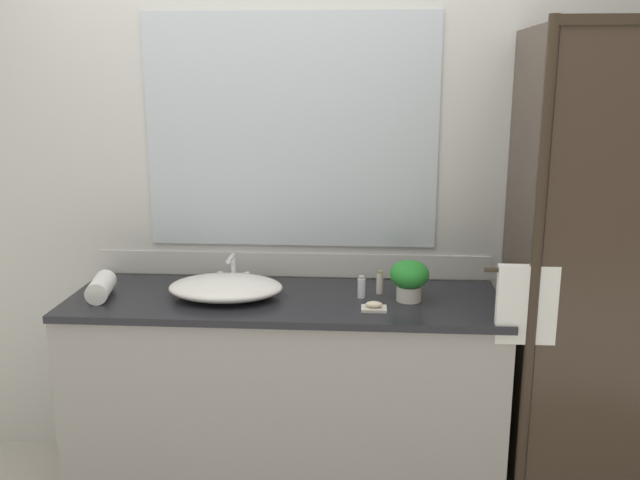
% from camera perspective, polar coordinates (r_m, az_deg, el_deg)
% --- Properties ---
extents(wall_back_with_mirror, '(4.40, 0.06, 2.60)m').
position_cam_1_polar(wall_back_with_mirror, '(3.09, -2.34, 4.34)').
color(wall_back_with_mirror, silver).
rests_on(wall_back_with_mirror, ground_plane).
extents(vanity_cabinet, '(1.80, 0.58, 0.90)m').
position_cam_1_polar(vanity_cabinet, '(3.03, -2.89, -12.88)').
color(vanity_cabinet, '#9E9993').
rests_on(vanity_cabinet, ground_plane).
extents(shower_enclosure, '(1.20, 0.59, 2.00)m').
position_cam_1_polar(shower_enclosure, '(2.78, 23.61, -3.74)').
color(shower_enclosure, '#2D2319').
rests_on(shower_enclosure, ground_plane).
extents(sink_basin, '(0.48, 0.35, 0.08)m').
position_cam_1_polar(sink_basin, '(2.87, -7.89, -3.95)').
color(sink_basin, white).
rests_on(sink_basin, vanity_cabinet).
extents(faucet, '(0.17, 0.13, 0.14)m').
position_cam_1_polar(faucet, '(3.03, -7.26, -2.92)').
color(faucet, silver).
rests_on(faucet, vanity_cabinet).
extents(potted_plant, '(0.16, 0.16, 0.17)m').
position_cam_1_polar(potted_plant, '(2.81, 7.48, -3.13)').
color(potted_plant, beige).
rests_on(potted_plant, vanity_cabinet).
extents(soap_dish, '(0.10, 0.07, 0.04)m').
position_cam_1_polar(soap_dish, '(2.70, 4.53, -5.58)').
color(soap_dish, silver).
rests_on(soap_dish, vanity_cabinet).
extents(amenity_bottle_lotion, '(0.03, 0.03, 0.10)m').
position_cam_1_polar(amenity_bottle_lotion, '(2.90, 5.01, -3.58)').
color(amenity_bottle_lotion, silver).
rests_on(amenity_bottle_lotion, vanity_cabinet).
extents(amenity_bottle_shampoo, '(0.03, 0.03, 0.09)m').
position_cam_1_polar(amenity_bottle_shampoo, '(2.84, 3.49, -3.96)').
color(amenity_bottle_shampoo, silver).
rests_on(amenity_bottle_shampoo, vanity_cabinet).
extents(rolled_towel_near_edge, '(0.13, 0.23, 0.09)m').
position_cam_1_polar(rolled_towel_near_edge, '(2.98, -17.83, -3.76)').
color(rolled_towel_near_edge, white).
rests_on(rolled_towel_near_edge, vanity_cabinet).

